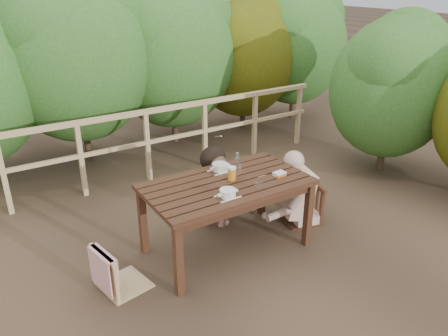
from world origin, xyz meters
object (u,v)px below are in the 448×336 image
chair_right (302,187)px  beer_glass (232,174)px  tumbler (258,186)px  table (227,217)px  soup_near (228,194)px  woman (203,160)px  soup_far (220,168)px  diner_right (306,163)px  bottle (237,166)px  chair_far (205,180)px  chair_left (121,247)px  butter_tub (279,175)px

chair_right → beer_glass: (-0.98, -0.02, 0.41)m
tumbler → chair_right: bearing=19.8°
table → soup_near: soup_near is taller
chair_right → woman: woman is taller
soup_near → soup_far: (0.25, 0.54, 0.00)m
soup_far → tumbler: 0.57m
diner_right → tumbler: bearing=124.4°
woman → soup_far: size_ratio=5.05×
diner_right → bottle: 0.94m
woman → soup_near: 1.07m
chair_far → woman: (0.00, 0.02, 0.24)m
chair_left → beer_glass: (1.20, 0.02, 0.41)m
soup_near → soup_far: size_ratio=0.94×
chair_left → soup_near: size_ratio=3.27×
tumbler → butter_tub: tumbler is taller
chair_far → tumbler: size_ratio=10.82×
table → woman: 0.83m
soup_near → table: bearing=59.1°
chair_right → woman: 1.17m
diner_right → butter_tub: 0.58m
beer_glass → bottle: bottle is taller
soup_far → beer_glass: beer_glass is taller
chair_right → soup_far: 1.05m
chair_far → diner_right: diner_right is taller
diner_right → beer_glass: (-1.01, -0.02, 0.11)m
bottle → beer_glass: bearing=-156.7°
table → soup_far: (0.09, 0.28, 0.42)m
chair_right → table: bearing=-73.0°
soup_far → tumbler: (0.07, -0.56, -0.00)m
woman → soup_near: (-0.32, -1.01, 0.10)m
soup_near → tumbler: size_ratio=3.04×
soup_near → beer_glass: (0.22, 0.27, 0.04)m
chair_left → chair_right: size_ratio=1.00×
chair_right → butter_tub: chair_right is taller
chair_far → beer_glass: chair_far is taller
soup_near → woman: bearing=72.4°
diner_right → beer_glass: diner_right is taller
chair_left → tumbler: 1.38m
table → soup_far: soup_far is taller
chair_right → woman: bearing=-114.0°
chair_left → tumbler: bearing=-112.6°
woman → tumbler: 1.04m
chair_right → woman: size_ratio=0.60×
woman → table: bearing=69.6°
beer_glass → bottle: size_ratio=0.57×
table → butter_tub: 0.69m
soup_near → bottle: bearing=44.8°
chair_far → beer_glass: (-0.10, -0.72, 0.38)m
soup_far → woman: bearing=81.5°
soup_far → bottle: 0.25m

